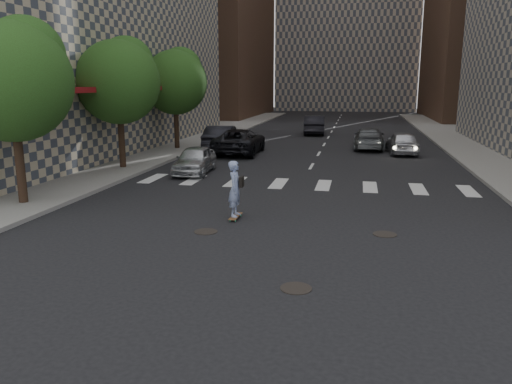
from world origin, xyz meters
TOP-DOWN VIEW (x-y plane):
  - ground at (0.00, 0.00)m, footprint 160.00×160.00m
  - sidewalk_left at (-14.50, 20.00)m, footprint 13.00×80.00m
  - tree_a at (-9.45, 3.14)m, footprint 4.20×4.20m
  - tree_b at (-9.45, 11.14)m, footprint 4.20×4.20m
  - tree_c at (-9.45, 19.14)m, footprint 4.20×4.20m
  - manhole_a at (1.20, -2.50)m, footprint 0.70×0.70m
  - manhole_b at (-2.00, 1.20)m, footprint 0.70×0.70m
  - manhole_c at (3.30, 2.00)m, footprint 0.70×0.70m
  - skateboarder at (-1.47, 2.82)m, footprint 0.48×0.98m
  - silver_sedan at (-5.50, 10.74)m, footprint 1.87×4.07m
  - traffic_car_a at (-6.50, 19.53)m, footprint 2.07×5.10m
  - traffic_car_b at (3.14, 22.00)m, footprint 2.04×4.95m
  - traffic_car_c at (-4.95, 18.00)m, footprint 2.76×5.75m
  - traffic_car_d at (5.16, 20.00)m, footprint 2.00×4.36m
  - traffic_car_e at (-1.36, 31.37)m, footprint 2.04×5.03m

SIDE VIEW (x-z plane):
  - ground at x=0.00m, z-range 0.00..0.00m
  - manhole_a at x=1.20m, z-range 0.00..0.02m
  - manhole_b at x=-2.00m, z-range 0.00..0.02m
  - manhole_c at x=3.30m, z-range 0.00..0.02m
  - sidewalk_left at x=-14.50m, z-range 0.00..0.15m
  - silver_sedan at x=-5.50m, z-range 0.00..1.35m
  - traffic_car_b at x=3.14m, z-range 0.00..1.43m
  - traffic_car_d at x=5.16m, z-range 0.00..1.45m
  - traffic_car_c at x=-4.95m, z-range 0.00..1.58m
  - traffic_car_e at x=-1.36m, z-range 0.00..1.62m
  - traffic_car_a at x=-6.50m, z-range 0.00..1.64m
  - skateboarder at x=-1.47m, z-range 0.05..1.99m
  - tree_a at x=-9.45m, z-range 1.35..7.95m
  - tree_b at x=-9.45m, z-range 1.35..7.95m
  - tree_c at x=-9.45m, z-range 1.35..7.95m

